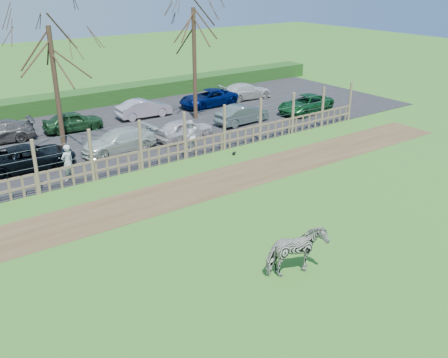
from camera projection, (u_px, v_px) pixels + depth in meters
ground at (241, 233)px, 18.58m from camera, size 120.00×120.00×0.00m
dirt_strip at (179, 193)px, 21.94m from camera, size 34.00×2.80×0.01m
asphalt at (92, 136)px, 29.42m from camera, size 44.00×13.00×0.04m
hedge at (52, 104)px, 34.45m from camera, size 46.00×2.00×1.10m
fence at (141, 154)px, 24.25m from camera, size 30.16×0.16×2.50m
tree_mid at (52, 58)px, 25.72m from camera, size 4.80×4.80×6.83m
tree_right at (194, 37)px, 30.80m from camera, size 4.80×4.80×7.35m
zebra at (296, 252)px, 15.77m from camera, size 2.06×1.25×1.63m
visitor_a at (68, 163)px, 22.87m from camera, size 0.73×0.60×1.72m
visitor_b at (190, 136)px, 26.56m from camera, size 0.87×0.70×1.72m
crow at (234, 153)px, 26.42m from camera, size 0.23×0.17×0.19m
car_2 at (30, 157)px, 24.30m from camera, size 4.41×2.21×1.20m
car_3 at (118, 141)px, 26.62m from camera, size 4.19×1.83×1.20m
car_4 at (184, 129)px, 28.62m from camera, size 3.65×1.77×1.20m
car_5 at (242, 114)px, 31.58m from camera, size 3.73×1.55×1.20m
car_6 at (305, 104)px, 33.99m from camera, size 4.54×2.55×1.20m
car_10 at (73, 121)px, 30.11m from camera, size 3.62×1.69×1.20m
car_11 at (144, 108)px, 32.90m from camera, size 3.70×1.44×1.20m
car_12 at (208, 98)px, 35.57m from camera, size 4.36×2.07×1.20m
car_13 at (246, 91)px, 37.62m from camera, size 4.21×1.88×1.20m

